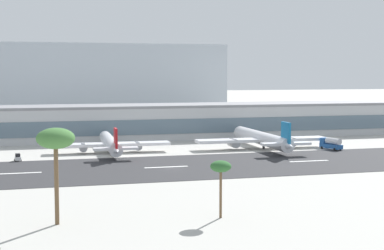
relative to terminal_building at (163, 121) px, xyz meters
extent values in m
plane|color=#B2AFA8|center=(-13.70, -73.69, -6.62)|extent=(1400.00, 1400.00, 0.00)
cube|color=#2D2D30|center=(-13.70, -71.10, -6.58)|extent=(800.00, 42.64, 0.08)
cube|color=white|center=(-53.36, -71.10, -6.53)|extent=(12.00, 1.20, 0.01)
cube|color=white|center=(-14.71, -71.10, -6.53)|extent=(12.00, 1.20, 0.01)
cube|color=white|center=(27.44, -71.10, -6.53)|extent=(12.00, 1.20, 0.01)
cube|color=#B7BABC|center=(0.00, 0.06, -0.50)|extent=(209.08, 22.43, 12.22)
cube|color=slate|center=(0.00, -11.30, -1.11)|extent=(202.80, 0.30, 5.50)
cube|color=gray|center=(0.00, 0.06, 6.11)|extent=(211.17, 22.65, 1.00)
cube|color=#A8B2BC|center=(-14.39, 100.96, 13.89)|extent=(137.35, 33.35, 41.02)
cylinder|color=white|center=(-25.49, -36.70, -3.54)|extent=(5.40, 39.80, 3.97)
sphere|color=white|center=(-24.77, -16.87, -3.54)|extent=(3.77, 3.77, 3.77)
cone|color=white|center=(-26.21, -56.53, -3.54)|extent=(3.83, 7.27, 3.57)
cube|color=white|center=(-25.52, -37.50, -3.94)|extent=(38.44, 7.33, 0.87)
cylinder|color=gray|center=(-16.92, -37.81, -4.63)|extent=(2.78, 5.65, 2.58)
cylinder|color=gray|center=(-34.12, -37.19, -4.63)|extent=(2.78, 5.65, 2.58)
cube|color=white|center=(-26.15, -54.95, -3.14)|extent=(13.12, 3.74, 0.70)
cube|color=red|center=(-26.15, -54.95, -0.36)|extent=(0.83, 5.38, 6.35)
cylinder|color=black|center=(-25.56, -38.69, -6.07)|extent=(0.71, 0.71, 1.09)
cylinder|color=silver|center=(25.22, -39.59, -3.19)|extent=(4.77, 44.27, 4.42)
sphere|color=silver|center=(25.40, -17.48, -3.19)|extent=(4.20, 4.20, 4.20)
cone|color=silver|center=(25.05, -61.71, -3.19)|extent=(4.04, 7.99, 3.98)
cube|color=silver|center=(25.22, -40.48, -3.63)|extent=(45.51, 6.99, 0.97)
cylinder|color=gray|center=(35.44, -40.56, -4.40)|extent=(2.92, 6.22, 2.88)
cylinder|color=gray|center=(14.99, -40.40, -4.40)|extent=(2.92, 6.22, 2.88)
cube|color=silver|center=(25.06, -59.94, -2.74)|extent=(15.48, 3.77, 0.78)
cube|color=#1975B2|center=(25.06, -59.94, 0.35)|extent=(0.75, 5.98, 7.08)
cylinder|color=black|center=(25.21, -41.81, -6.01)|extent=(0.80, 0.80, 1.22)
cube|color=#23569E|center=(46.43, -48.74, -5.47)|extent=(4.77, 8.89, 1.40)
cylinder|color=silver|center=(46.71, -49.72, -3.72)|extent=(3.56, 6.13, 2.10)
cube|color=#23569E|center=(45.57, -45.62, -3.87)|extent=(2.85, 2.60, 1.80)
cylinder|color=black|center=(46.89, -45.52, -6.17)|extent=(0.51, 0.94, 0.90)
cylinder|color=black|center=(44.39, -46.22, -6.17)|extent=(0.51, 0.94, 0.90)
cylinder|color=black|center=(48.48, -51.26, -6.17)|extent=(0.51, 0.94, 0.90)
cylinder|color=black|center=(45.97, -51.95, -6.17)|extent=(0.51, 0.94, 0.90)
cube|color=white|center=(-53.68, -49.07, -5.82)|extent=(1.93, 3.35, 1.00)
cube|color=black|center=(-53.68, -49.07, -4.87)|extent=(1.48, 2.05, 0.90)
cylinder|color=black|center=(-53.00, -47.87, -6.32)|extent=(0.34, 0.63, 0.60)
cylinder|color=black|center=(-54.59, -48.04, -6.32)|extent=(0.34, 0.63, 0.60)
cylinder|color=black|center=(-52.76, -50.09, -6.32)|extent=(0.34, 0.63, 0.60)
cylinder|color=black|center=(-54.35, -50.26, -6.32)|extent=(0.34, 0.63, 0.60)
cylinder|color=brown|center=(-17.74, -128.38, -2.06)|extent=(0.46, 0.46, 9.11)
ellipsoid|color=#2D602D|center=(-17.74, -128.38, 2.50)|extent=(3.70, 3.70, 2.03)
cylinder|color=brown|center=(-45.58, -125.57, 0.64)|extent=(0.73, 0.73, 14.52)
ellipsoid|color=#427538|center=(-45.58, -125.57, 7.90)|extent=(6.40, 6.40, 3.52)
camera|label=1|loc=(-49.03, -225.46, 18.60)|focal=55.41mm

